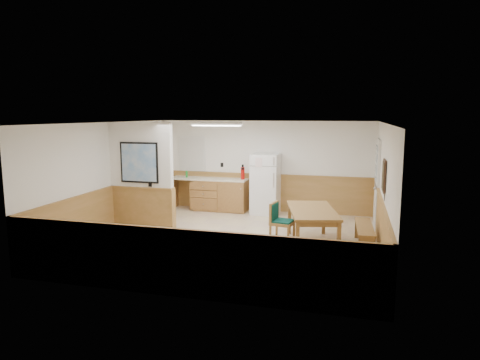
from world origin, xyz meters
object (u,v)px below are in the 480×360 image
(fire_extinguisher, at_px, (243,173))
(dining_chair, at_px, (278,219))
(dining_bench, at_px, (364,231))
(soap_bottle, at_px, (187,174))
(refrigerator, at_px, (266,184))
(dining_table, at_px, (312,214))

(fire_extinguisher, bearing_deg, dining_chair, -46.93)
(dining_bench, xyz_separation_m, soap_bottle, (-4.82, 2.45, 0.66))
(soap_bottle, bearing_deg, fire_extinguisher, 2.59)
(dining_bench, bearing_deg, soap_bottle, 150.40)
(refrigerator, bearing_deg, dining_table, -58.03)
(dining_bench, distance_m, soap_bottle, 5.45)
(dining_bench, height_order, dining_chair, dining_chair)
(dining_bench, height_order, soap_bottle, soap_bottle)
(fire_extinguisher, xyz_separation_m, soap_bottle, (-1.62, -0.07, -0.09))
(refrigerator, distance_m, soap_bottle, 2.29)
(refrigerator, distance_m, dining_table, 2.94)
(refrigerator, distance_m, dining_bench, 3.55)
(refrigerator, height_order, dining_table, refrigerator)
(refrigerator, relative_size, dining_bench, 1.11)
(refrigerator, relative_size, dining_table, 0.84)
(soap_bottle, bearing_deg, dining_chair, -39.39)
(refrigerator, bearing_deg, fire_extinguisher, 173.55)
(refrigerator, height_order, soap_bottle, refrigerator)
(dining_table, relative_size, dining_chair, 2.28)
(dining_bench, relative_size, dining_chair, 1.73)
(dining_table, bearing_deg, refrigerator, 107.03)
(refrigerator, xyz_separation_m, dining_table, (1.49, -2.53, -0.16))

